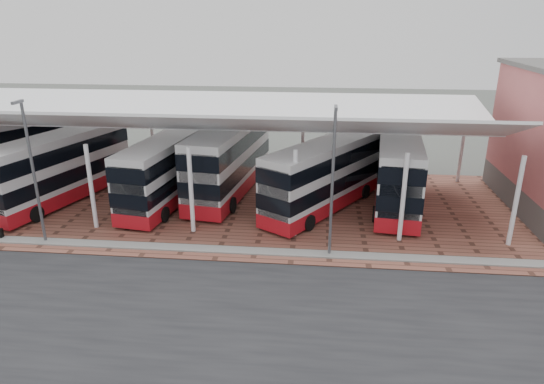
# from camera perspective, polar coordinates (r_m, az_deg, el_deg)

# --- Properties ---
(ground) EXTENTS (140.00, 140.00, 0.00)m
(ground) POSITION_cam_1_polar(r_m,az_deg,el_deg) (21.05, 1.28, -15.13)
(ground) COLOR #494C47
(road) EXTENTS (120.00, 14.00, 0.02)m
(road) POSITION_cam_1_polar(r_m,az_deg,el_deg) (20.24, 1.05, -16.74)
(road) COLOR black
(road) RESTS_ON ground
(forecourt) EXTENTS (72.00, 16.00, 0.06)m
(forecourt) POSITION_cam_1_polar(r_m,az_deg,el_deg) (32.49, 6.60, -1.89)
(forecourt) COLOR brown
(forecourt) RESTS_ON ground
(north_kerb) EXTENTS (120.00, 0.80, 0.14)m
(north_kerb) POSITION_cam_1_polar(r_m,az_deg,el_deg) (26.31, 2.35, -7.21)
(north_kerb) COLOR gray
(north_kerb) RESTS_ON ground
(canopy) EXTENTS (37.00, 11.63, 7.07)m
(canopy) POSITION_cam_1_polar(r_m,az_deg,el_deg) (32.53, -7.39, 8.72)
(canopy) COLOR white
(canopy) RESTS_ON ground
(lamp_west) EXTENTS (0.16, 0.90, 8.07)m
(lamp_west) POSITION_cam_1_polar(r_m,az_deg,el_deg) (29.00, -26.33, 2.43)
(lamp_west) COLOR #55565C
(lamp_west) RESTS_ON ground
(lamp_east) EXTENTS (0.16, 0.90, 8.07)m
(lamp_east) POSITION_cam_1_polar(r_m,az_deg,el_deg) (24.68, 7.14, 1.59)
(lamp_east) COLOR #55565C
(lamp_east) RESTS_ON ground
(bus_1) EXTENTS (5.76, 11.43, 4.61)m
(bus_1) POSITION_cam_1_polar(r_m,az_deg,el_deg) (35.87, -23.64, 2.56)
(bus_1) COLOR silver
(bus_1) RESTS_ON forecourt
(bus_2) EXTENTS (4.05, 11.00, 4.43)m
(bus_2) POSITION_cam_1_polar(r_m,az_deg,el_deg) (33.49, -12.08, 2.52)
(bus_2) COLOR silver
(bus_2) RESTS_ON forecourt
(bus_3) EXTENTS (4.37, 12.18, 4.91)m
(bus_3) POSITION_cam_1_polar(r_m,az_deg,el_deg) (34.51, -5.01, 3.84)
(bus_3) COLOR silver
(bus_3) RESTS_ON forecourt
(bus_4) EXTENTS (7.96, 10.46, 4.46)m
(bus_4) POSITION_cam_1_polar(r_m,az_deg,el_deg) (31.54, 6.15, 1.79)
(bus_4) COLOR silver
(bus_4) RESTS_ON forecourt
(bus_5) EXTENTS (3.94, 11.64, 4.70)m
(bus_5) POSITION_cam_1_polar(r_m,az_deg,el_deg) (33.43, 14.56, 2.52)
(bus_5) COLOR silver
(bus_5) RESTS_ON forecourt
(suitcase) EXTENTS (0.35, 0.25, 0.59)m
(suitcase) POSITION_cam_1_polar(r_m,az_deg,el_deg) (31.93, -29.39, -4.28)
(suitcase) COLOR black
(suitcase) RESTS_ON forecourt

